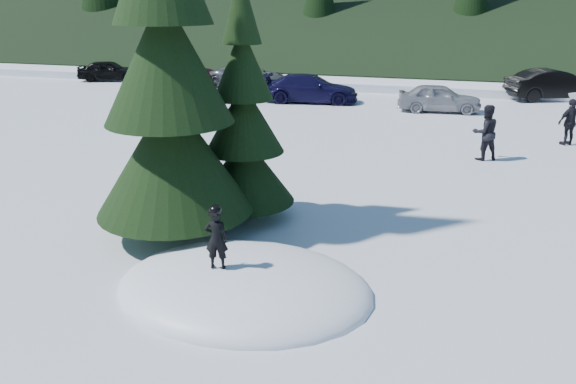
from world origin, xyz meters
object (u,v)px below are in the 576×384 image
(spruce_short, at_px, (244,127))
(adult_1, at_px, (570,122))
(spruce_tall, at_px, (167,76))
(child_skier, at_px, (216,239))
(car_3, at_px, (310,88))
(car_4, at_px, (439,98))
(car_1, at_px, (178,73))
(adult_0, at_px, (485,133))
(car_5, at_px, (554,85))
(car_0, at_px, (109,71))
(car_2, at_px, (249,76))

(spruce_short, height_order, adult_1, spruce_short)
(spruce_tall, distance_m, spruce_short, 2.11)
(child_skier, relative_size, car_3, 0.23)
(adult_1, bearing_deg, car_4, -79.57)
(child_skier, relative_size, car_1, 0.24)
(adult_0, xyz_separation_m, car_5, (3.49, 12.54, -0.11))
(car_1, relative_size, car_5, 0.95)
(child_skier, relative_size, adult_1, 0.66)
(car_1, bearing_deg, car_5, -94.73)
(spruce_tall, xyz_separation_m, spruce_short, (1.00, 1.40, -1.22))
(child_skier, xyz_separation_m, car_0, (-17.06, 22.19, -0.38))
(adult_0, distance_m, car_2, 17.18)
(car_4, bearing_deg, spruce_short, 160.61)
(spruce_tall, bearing_deg, car_5, 64.74)
(car_1, xyz_separation_m, car_3, (8.72, -3.09, -0.05))
(spruce_short, xyz_separation_m, adult_1, (8.07, 9.56, -1.31))
(car_3, bearing_deg, car_1, 62.29)
(spruce_tall, bearing_deg, spruce_short, 54.46)
(spruce_tall, bearing_deg, adult_0, 52.42)
(adult_0, bearing_deg, car_0, -56.28)
(car_1, bearing_deg, adult_1, -121.86)
(adult_0, xyz_separation_m, car_1, (-16.53, 11.49, -0.14))
(spruce_tall, distance_m, adult_0, 10.56)
(car_0, xyz_separation_m, car_4, (19.74, -4.29, -0.01))
(adult_0, height_order, car_5, adult_0)
(car_1, bearing_deg, spruce_short, -156.00)
(spruce_short, bearing_deg, adult_0, 52.01)
(car_0, height_order, car_1, car_1)
(car_0, distance_m, car_4, 20.21)
(spruce_tall, bearing_deg, car_1, 117.62)
(child_skier, distance_m, car_1, 24.82)
(child_skier, bearing_deg, car_3, -91.46)
(car_3, height_order, car_5, car_5)
(spruce_tall, height_order, car_5, spruce_tall)
(adult_1, height_order, car_1, adult_1)
(spruce_short, xyz_separation_m, child_skier, (0.84, -3.44, -1.10))
(adult_1, xyz_separation_m, car_3, (-10.62, 5.57, -0.13))
(car_4, relative_size, car_5, 0.79)
(car_1, relative_size, car_2, 0.96)
(spruce_short, bearing_deg, spruce_tall, -125.54)
(spruce_short, bearing_deg, car_5, 65.57)
(car_0, bearing_deg, car_3, -121.86)
(spruce_tall, xyz_separation_m, car_2, (-6.08, 20.09, -2.69))
(car_5, bearing_deg, car_2, 69.04)
(car_0, relative_size, car_3, 0.80)
(car_0, relative_size, car_1, 0.85)
(child_skier, xyz_separation_m, adult_0, (4.43, 10.18, -0.15))
(spruce_short, bearing_deg, car_4, 76.30)
(car_5, bearing_deg, adult_0, 141.35)
(adult_1, height_order, car_2, adult_1)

